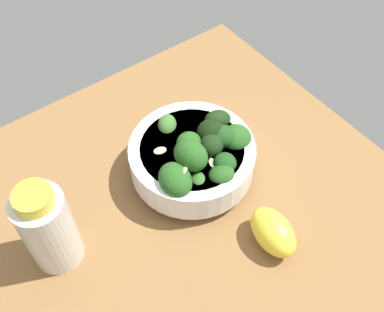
% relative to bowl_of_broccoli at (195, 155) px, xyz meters
% --- Properties ---
extents(ground_plane, '(0.61, 0.61, 0.05)m').
position_rel_bowl_of_broccoli_xyz_m(ground_plane, '(-0.05, 0.05, -0.07)').
color(ground_plane, brown).
extents(bowl_of_broccoli, '(0.17, 0.17, 0.10)m').
position_rel_bowl_of_broccoli_xyz_m(bowl_of_broccoli, '(0.00, 0.00, 0.00)').
color(bowl_of_broccoli, white).
rests_on(bowl_of_broccoli, ground_plane).
extents(lemon_wedge, '(0.08, 0.05, 0.05)m').
position_rel_bowl_of_broccoli_xyz_m(lemon_wedge, '(-0.14, -0.01, -0.02)').
color(lemon_wedge, yellow).
rests_on(lemon_wedge, ground_plane).
extents(bottle_tall, '(0.06, 0.06, 0.14)m').
position_rel_bowl_of_broccoli_xyz_m(bottle_tall, '(0.00, 0.21, 0.02)').
color(bottle_tall, beige).
rests_on(bottle_tall, ground_plane).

